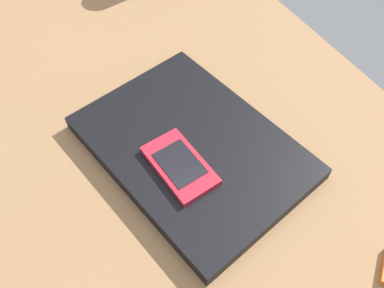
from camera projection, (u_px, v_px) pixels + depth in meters
desk_surface at (149, 147)px, 63.33cm from camera, size 120.00×80.00×3.00cm
laptop_closed at (192, 147)px, 59.93cm from camera, size 37.12×29.85×2.40cm
cell_phone_on_laptop at (180, 165)px, 55.96cm from camera, size 11.84×7.44×1.07cm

